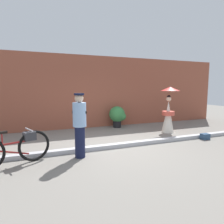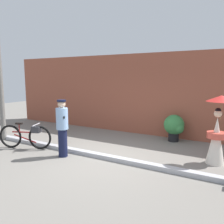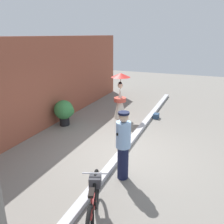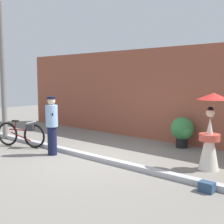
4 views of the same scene
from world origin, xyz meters
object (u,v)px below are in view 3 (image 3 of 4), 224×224
at_px(person_officer, 123,144).
at_px(person_with_parasol, 120,96).
at_px(bicycle_near_officer, 93,203).
at_px(backpack_on_pavement, 156,116).
at_px(potted_plant_by_door, 64,111).

relative_size(person_officer, person_with_parasol, 0.91).
xyz_separation_m(bicycle_near_officer, person_with_parasol, (5.47, 1.58, 0.48)).
bearing_deg(backpack_on_pavement, person_officer, -177.62).
distance_m(person_with_parasol, potted_plant_by_door, 2.27).
height_order(person_officer, person_with_parasol, person_with_parasol).
bearing_deg(potted_plant_by_door, person_with_parasol, -46.70).
bearing_deg(person_officer, bicycle_near_officer, -179.82).
height_order(bicycle_near_officer, person_with_parasol, person_with_parasol).
relative_size(potted_plant_by_door, backpack_on_pavement, 3.43).
xyz_separation_m(bicycle_near_officer, person_officer, (1.53, 0.00, 0.46)).
height_order(bicycle_near_officer, backpack_on_pavement, bicycle_near_officer).
bearing_deg(person_officer, person_with_parasol, 21.84).
relative_size(person_officer, potted_plant_by_door, 1.72).
bearing_deg(backpack_on_pavement, person_with_parasol, 110.81).
bearing_deg(bicycle_near_officer, person_officer, 0.18).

